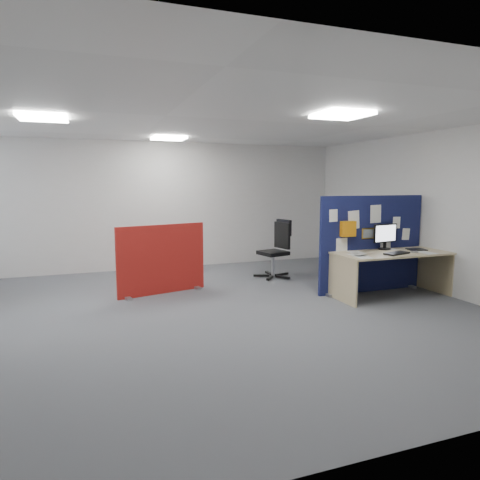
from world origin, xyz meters
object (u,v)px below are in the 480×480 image
object	(u,v)px
red_divider	(162,260)
monitor_main	(385,235)
office_chair	(278,245)
navy_divider	(370,244)
main_desk	(389,262)

from	to	relation	value
red_divider	monitor_main	bearing A→B (deg)	-32.49
monitor_main	office_chair	world-z (taller)	monitor_main
monitor_main	red_divider	size ratio (longest dim) A/B	0.32
office_chair	monitor_main	bearing A→B (deg)	-68.97
monitor_main	office_chair	distance (m)	2.08
navy_divider	monitor_main	world-z (taller)	navy_divider
navy_divider	main_desk	xyz separation A→B (m)	(0.12, -0.35, -0.25)
red_divider	office_chair	world-z (taller)	red_divider
red_divider	office_chair	size ratio (longest dim) A/B	1.36
red_divider	office_chair	bearing A→B (deg)	-2.21
navy_divider	office_chair	bearing A→B (deg)	123.09
navy_divider	monitor_main	xyz separation A→B (m)	(0.19, -0.13, 0.15)
monitor_main	office_chair	bearing A→B (deg)	117.28
main_desk	red_divider	bearing A→B (deg)	157.88
main_desk	office_chair	bearing A→B (deg)	120.63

